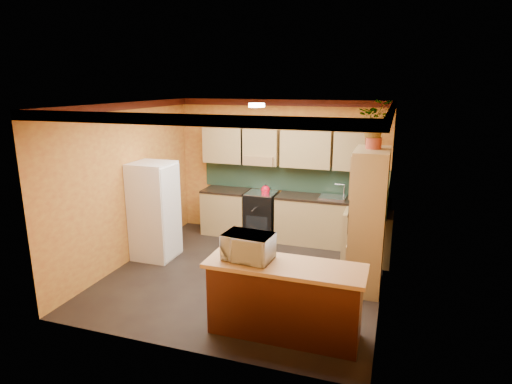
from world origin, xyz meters
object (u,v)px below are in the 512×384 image
stove (261,215)px  microwave (248,247)px  fridge (154,211)px  base_cabinets_back (292,219)px  pantry (368,220)px  breakfast_bar (284,302)px

stove → microwave: (0.86, -3.22, 0.64)m
fridge → microwave: 2.85m
base_cabinets_back → fridge: 2.63m
pantry → stove: bearing=143.6°
pantry → microwave: 2.08m
breakfast_bar → base_cabinets_back: bearing=102.2°
fridge → pantry: bearing=-0.2°
stove → fridge: size_ratio=0.54×
microwave → stove: bearing=109.6°
base_cabinets_back → breakfast_bar: 3.29m
fridge → microwave: size_ratio=2.92×
base_cabinets_back → pantry: 2.28m
stove → breakfast_bar: stove is taller
stove → pantry: 2.73m
stove → base_cabinets_back: bearing=0.0°
stove → breakfast_bar: size_ratio=0.51×
base_cabinets_back → breakfast_bar: same height
base_cabinets_back → breakfast_bar: bearing=-77.8°
base_cabinets_back → pantry: (1.52, -1.58, 0.61)m
fridge → pantry: (3.60, -0.02, 0.20)m
stove → fridge: 2.17m
fridge → breakfast_bar: bearing=-30.7°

